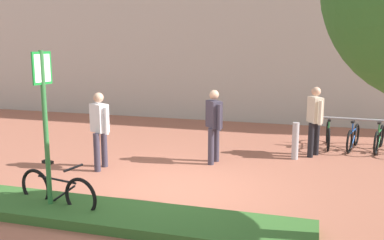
% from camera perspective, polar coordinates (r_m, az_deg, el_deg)
% --- Properties ---
extents(ground_plane, '(60.00, 60.00, 0.00)m').
position_cam_1_polar(ground_plane, '(8.53, -1.85, -9.05)').
color(ground_plane, '#9E5B47').
extents(planter_strip, '(7.00, 1.10, 0.16)m').
position_cam_1_polar(planter_strip, '(7.40, -12.58, -11.86)').
color(planter_strip, '#336028').
rests_on(planter_strip, ground).
extents(parking_sign_post, '(0.13, 0.35, 2.70)m').
position_cam_1_polar(parking_sign_post, '(7.37, -18.78, 1.27)').
color(parking_sign_post, '#2D7238').
rests_on(parking_sign_post, ground).
extents(bike_at_sign, '(1.66, 0.49, 0.86)m').
position_cam_1_polar(bike_at_sign, '(7.75, -17.23, -8.88)').
color(bike_at_sign, black).
rests_on(bike_at_sign, ground).
extents(bike_rack_cluster, '(3.21, 1.70, 0.83)m').
position_cam_1_polar(bike_rack_cluster, '(12.19, 23.34, -2.17)').
color(bike_rack_cluster, '#99999E').
rests_on(bike_rack_cluster, ground).
extents(bollard_steel, '(0.16, 0.16, 0.90)m').
position_cam_1_polar(bollard_steel, '(10.72, 13.40, -2.69)').
color(bollard_steel, '#ADADB2').
rests_on(bollard_steel, ground).
extents(person_shirt_white, '(0.55, 0.50, 1.72)m').
position_cam_1_polar(person_shirt_white, '(9.75, -12.02, -0.76)').
color(person_shirt_white, '#383342').
rests_on(person_shirt_white, ground).
extents(person_suited_dark, '(0.44, 0.48, 1.72)m').
position_cam_1_polar(person_suited_dark, '(10.01, 2.89, -0.23)').
color(person_suited_dark, '#383342').
rests_on(person_suited_dark, ground).
extents(person_casual_tan, '(0.40, 0.55, 1.72)m').
position_cam_1_polar(person_casual_tan, '(11.01, 15.81, 0.39)').
color(person_casual_tan, black).
rests_on(person_casual_tan, ground).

